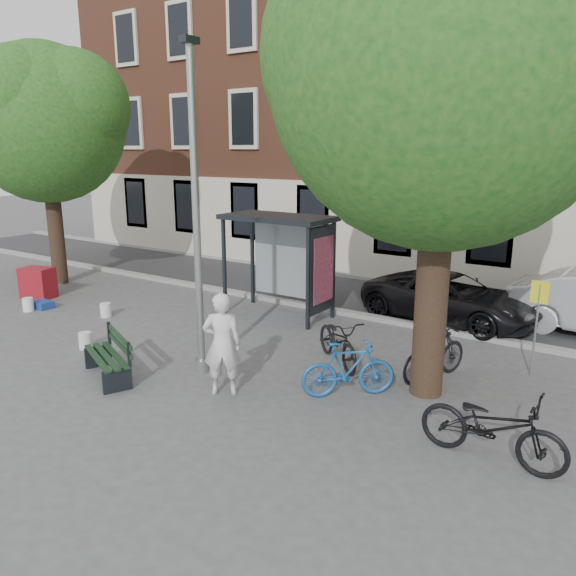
{
  "coord_description": "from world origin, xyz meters",
  "views": [
    {
      "loc": [
        7.2,
        -7.57,
        4.23
      ],
      "look_at": [
        0.75,
        1.89,
        1.4
      ],
      "focal_mm": 35.0,
      "sensor_mm": 36.0,
      "label": 1
    }
  ],
  "objects_px": {
    "bench": "(110,358)",
    "bike_a": "(492,426)",
    "painter": "(222,344)",
    "bike_b": "(348,369)",
    "bike_c": "(338,341)",
    "bus_shelter": "(293,244)",
    "lamppost": "(197,230)",
    "bike_d": "(435,354)",
    "red_stand": "(38,283)",
    "car_dark": "(450,298)",
    "notice_sign": "(538,308)"
  },
  "relations": [
    {
      "from": "bike_c",
      "to": "notice_sign",
      "type": "xyz_separation_m",
      "value": [
        3.39,
        1.55,
        0.85
      ]
    },
    {
      "from": "bus_shelter",
      "to": "bike_c",
      "type": "relative_size",
      "value": 1.53
    },
    {
      "from": "bus_shelter",
      "to": "red_stand",
      "type": "relative_size",
      "value": 3.17
    },
    {
      "from": "bus_shelter",
      "to": "painter",
      "type": "height_order",
      "value": "bus_shelter"
    },
    {
      "from": "red_stand",
      "to": "lamppost",
      "type": "bearing_deg",
      "value": -10.69
    },
    {
      "from": "bike_d",
      "to": "red_stand",
      "type": "height_order",
      "value": "bike_d"
    },
    {
      "from": "bike_c",
      "to": "bench",
      "type": "bearing_deg",
      "value": 172.3
    },
    {
      "from": "bus_shelter",
      "to": "bike_d",
      "type": "distance_m",
      "value": 5.09
    },
    {
      "from": "lamppost",
      "to": "bike_d",
      "type": "distance_m",
      "value": 5.01
    },
    {
      "from": "bike_a",
      "to": "bike_b",
      "type": "xyz_separation_m",
      "value": [
        -2.65,
        0.78,
        -0.03
      ]
    },
    {
      "from": "bench",
      "to": "bike_b",
      "type": "bearing_deg",
      "value": 48.26
    },
    {
      "from": "bike_b",
      "to": "notice_sign",
      "type": "bearing_deg",
      "value": -84.44
    },
    {
      "from": "bench",
      "to": "bike_a",
      "type": "distance_m",
      "value": 6.86
    },
    {
      "from": "bike_c",
      "to": "painter",
      "type": "bearing_deg",
      "value": -163.71
    },
    {
      "from": "bike_b",
      "to": "bike_a",
      "type": "bearing_deg",
      "value": -149.36
    },
    {
      "from": "bike_c",
      "to": "bike_d",
      "type": "height_order",
      "value": "bike_d"
    },
    {
      "from": "bike_b",
      "to": "painter",
      "type": "bearing_deg",
      "value": 78.25
    },
    {
      "from": "bike_a",
      "to": "notice_sign",
      "type": "bearing_deg",
      "value": 4.33
    },
    {
      "from": "lamppost",
      "to": "bike_d",
      "type": "relative_size",
      "value": 3.6
    },
    {
      "from": "bike_c",
      "to": "notice_sign",
      "type": "distance_m",
      "value": 3.82
    },
    {
      "from": "lamppost",
      "to": "bench",
      "type": "bearing_deg",
      "value": -134.67
    },
    {
      "from": "painter",
      "to": "bike_b",
      "type": "xyz_separation_m",
      "value": [
        1.89,
        1.15,
        -0.42
      ]
    },
    {
      "from": "painter",
      "to": "car_dark",
      "type": "xyz_separation_m",
      "value": [
        1.86,
        6.55,
        -0.32
      ]
    },
    {
      "from": "bike_a",
      "to": "bus_shelter",
      "type": "bearing_deg",
      "value": 56.7
    },
    {
      "from": "bike_d",
      "to": "car_dark",
      "type": "bearing_deg",
      "value": -55.07
    },
    {
      "from": "bike_c",
      "to": "car_dark",
      "type": "height_order",
      "value": "car_dark"
    },
    {
      "from": "bench",
      "to": "red_stand",
      "type": "height_order",
      "value": "red_stand"
    },
    {
      "from": "bike_c",
      "to": "notice_sign",
      "type": "height_order",
      "value": "notice_sign"
    },
    {
      "from": "bike_c",
      "to": "red_stand",
      "type": "xyz_separation_m",
      "value": [
        -9.81,
        -0.37,
        -0.04
      ]
    },
    {
      "from": "bike_b",
      "to": "notice_sign",
      "type": "relative_size",
      "value": 0.9
    },
    {
      "from": "notice_sign",
      "to": "bench",
      "type": "bearing_deg",
      "value": -138.31
    },
    {
      "from": "notice_sign",
      "to": "car_dark",
      "type": "bearing_deg",
      "value": 140.55
    },
    {
      "from": "bike_c",
      "to": "car_dark",
      "type": "bearing_deg",
      "value": 26.51
    },
    {
      "from": "car_dark",
      "to": "painter",
      "type": "bearing_deg",
      "value": 170.94
    },
    {
      "from": "painter",
      "to": "bike_b",
      "type": "relative_size",
      "value": 1.11
    },
    {
      "from": "bike_a",
      "to": "bike_d",
      "type": "distance_m",
      "value": 2.89
    },
    {
      "from": "lamppost",
      "to": "bike_d",
      "type": "height_order",
      "value": "lamppost"
    },
    {
      "from": "bike_a",
      "to": "notice_sign",
      "type": "xyz_separation_m",
      "value": [
        -0.18,
        3.58,
        0.81
      ]
    },
    {
      "from": "lamppost",
      "to": "red_stand",
      "type": "xyz_separation_m",
      "value": [
        -7.81,
        1.48,
        -2.33
      ]
    },
    {
      "from": "red_stand",
      "to": "notice_sign",
      "type": "height_order",
      "value": "notice_sign"
    },
    {
      "from": "bench",
      "to": "car_dark",
      "type": "xyz_separation_m",
      "value": [
        4.1,
        7.23,
        0.22
      ]
    },
    {
      "from": "bike_a",
      "to": "painter",
      "type": "bearing_deg",
      "value": 96.09
    },
    {
      "from": "painter",
      "to": "bike_a",
      "type": "relative_size",
      "value": 0.92
    },
    {
      "from": "bike_a",
      "to": "bike_b",
      "type": "height_order",
      "value": "bike_a"
    },
    {
      "from": "car_dark",
      "to": "bike_a",
      "type": "bearing_deg",
      "value": -149.72
    },
    {
      "from": "painter",
      "to": "bike_d",
      "type": "distance_m",
      "value": 3.98
    },
    {
      "from": "bench",
      "to": "bike_a",
      "type": "height_order",
      "value": "bike_a"
    },
    {
      "from": "notice_sign",
      "to": "red_stand",
      "type": "bearing_deg",
      "value": -165.06
    },
    {
      "from": "lamppost",
      "to": "bike_a",
      "type": "distance_m",
      "value": 6.01
    },
    {
      "from": "bike_c",
      "to": "bus_shelter",
      "type": "bearing_deg",
      "value": 87.7
    }
  ]
}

